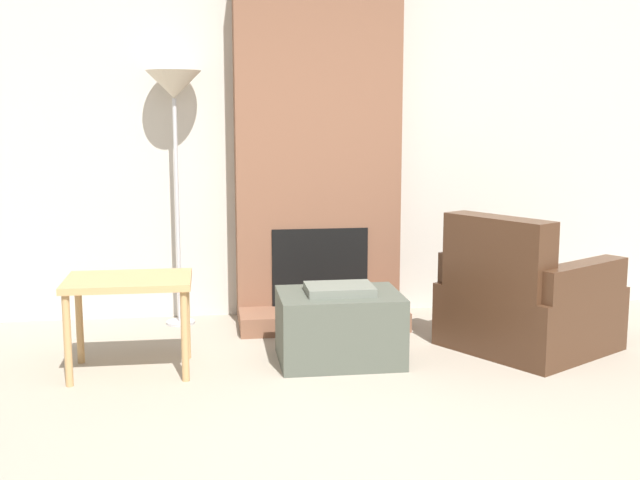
# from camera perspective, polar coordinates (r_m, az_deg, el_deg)

# --- Properties ---
(ground_plane) EXTENTS (24.00, 24.00, 0.00)m
(ground_plane) POSITION_cam_1_polar(r_m,az_deg,el_deg) (3.73, 5.46, -15.46)
(ground_plane) COLOR gray
(wall_back) EXTENTS (7.28, 0.06, 2.60)m
(wall_back) POSITION_cam_1_polar(r_m,az_deg,el_deg) (6.14, -0.46, 6.79)
(wall_back) COLOR #BCB7AD
(wall_back) RESTS_ON ground_plane
(fireplace) EXTENTS (1.21, 0.70, 2.60)m
(fireplace) POSITION_cam_1_polar(r_m,az_deg,el_deg) (5.94, -0.19, 5.96)
(fireplace) COLOR brown
(fireplace) RESTS_ON ground_plane
(ottoman) EXTENTS (0.76, 0.57, 0.49)m
(ottoman) POSITION_cam_1_polar(r_m,az_deg,el_deg) (5.03, 1.39, -6.12)
(ottoman) COLOR #474C42
(ottoman) RESTS_ON ground_plane
(armchair) EXTENTS (1.24, 1.24, 0.90)m
(armchair) POSITION_cam_1_polar(r_m,az_deg,el_deg) (5.44, 14.22, -4.60)
(armchair) COLOR #422819
(armchair) RESTS_ON ground_plane
(side_table) EXTENTS (0.74, 0.52, 0.58)m
(side_table) POSITION_cam_1_polar(r_m,az_deg,el_deg) (4.90, -13.44, -3.57)
(side_table) COLOR tan
(side_table) RESTS_ON ground_plane
(floor_lamp_left) EXTENTS (0.39, 0.39, 1.84)m
(floor_lamp_left) POSITION_cam_1_polar(r_m,az_deg,el_deg) (5.85, -10.34, 10.01)
(floor_lamp_left) COLOR #ADADB2
(floor_lamp_left) RESTS_ON ground_plane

